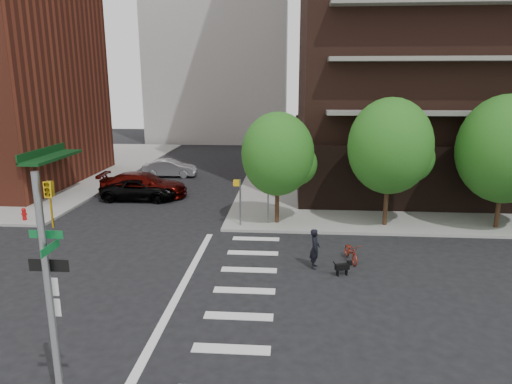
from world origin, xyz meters
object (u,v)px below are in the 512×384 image
fire_hydrant (24,213)px  parked_car_maroon (144,185)px  dog_walker (315,249)px  parked_car_black (140,189)px  traffic_signal (54,324)px  scooter (351,252)px  parked_car_silver (170,168)px

fire_hydrant → parked_car_maroon: bearing=51.8°
fire_hydrant → dog_walker: bearing=-18.0°
parked_car_black → parked_car_maroon: 0.74m
fire_hydrant → parked_car_maroon: 8.09m
fire_hydrant → parked_car_maroon: size_ratio=0.12×
dog_walker → traffic_signal: bearing=154.0°
scooter → dog_walker: size_ratio=0.96×
parked_car_maroon → parked_car_black: bearing=177.0°
parked_car_black → scooter: size_ratio=3.04×
traffic_signal → scooter: 13.66m
parked_car_black → parked_car_maroon: (0.00, 0.73, 0.15)m
parked_car_black → dog_walker: (11.32, -10.93, 0.16)m
traffic_signal → fire_hydrant: 18.42m
traffic_signal → dog_walker: (6.29, 9.99, -1.82)m
parked_car_maroon → scooter: (13.01, -10.78, -0.43)m
traffic_signal → parked_car_silver: traffic_signal is taller
dog_walker → parked_car_maroon: bearing=50.3°
fire_hydrant → parked_car_black: parked_car_black is taller
fire_hydrant → traffic_signal: bearing=-56.7°
traffic_signal → scooter: size_ratio=3.53×
parked_car_black → dog_walker: 15.73m
parked_car_black → parked_car_silver: size_ratio=1.16×
traffic_signal → parked_car_black: 21.60m
parked_car_silver → dog_walker: size_ratio=2.53×
parked_car_black → scooter: parked_car_black is taller
scooter → dog_walker: dog_walker is taller
scooter → dog_walker: bearing=-163.2°
scooter → parked_car_silver: bearing=115.6°
parked_car_maroon → traffic_signal: bearing=-169.9°
scooter → fire_hydrant: bearing=155.7°
parked_car_silver → scooter: bearing=-147.8°
parked_car_black → scooter: 16.44m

